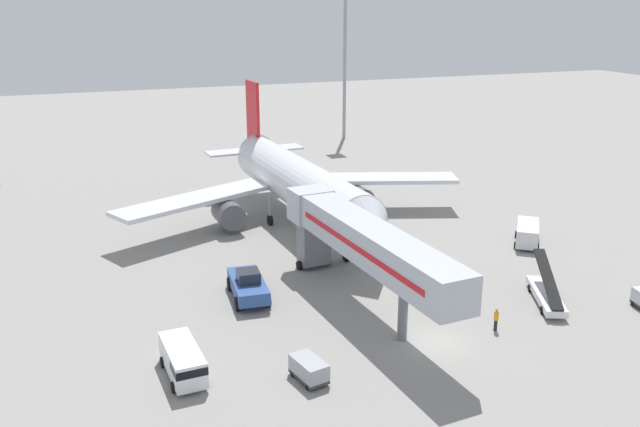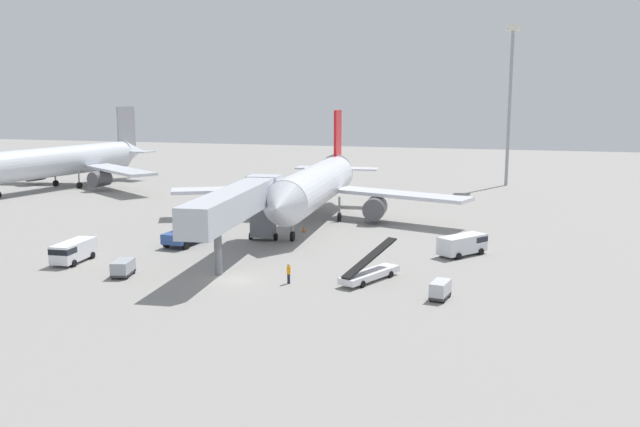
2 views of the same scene
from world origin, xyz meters
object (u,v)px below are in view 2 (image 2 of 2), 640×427
(airplane_at_gate, at_px, (316,186))
(baggage_cart_mid_right, at_px, (123,267))
(pushback_tug, at_px, (186,234))
(safety_cone_alpha, at_px, (304,229))
(service_van_rear_left, at_px, (463,244))
(baggage_cart_far_center, at_px, (440,289))
(jet_bridge, at_px, (239,204))
(ground_crew_worker_foreground, at_px, (289,273))
(service_van_mid_center, at_px, (73,251))
(belt_loader_truck, at_px, (370,272))
(apron_light_mast, at_px, (511,76))
(airplane_background, at_px, (64,161))

(airplane_at_gate, bearing_deg, baggage_cart_mid_right, -107.32)
(pushback_tug, distance_m, safety_cone_alpha, 14.28)
(service_van_rear_left, xyz_separation_m, baggage_cart_mid_right, (-28.68, -16.28, -0.37))
(airplane_at_gate, xyz_separation_m, baggage_cart_far_center, (18.53, -29.81, -3.74))
(jet_bridge, distance_m, ground_crew_worker_foreground, 11.67)
(baggage_cart_far_center, distance_m, safety_cone_alpha, 29.13)
(jet_bridge, xyz_separation_m, safety_cone_alpha, (2.38, 13.92, -5.05))
(airplane_at_gate, bearing_deg, service_van_mid_center, -121.77)
(airplane_at_gate, relative_size, belt_loader_truck, 5.57)
(ground_crew_worker_foreground, relative_size, safety_cone_alpha, 2.47)
(pushback_tug, bearing_deg, service_van_rear_left, 5.80)
(belt_loader_truck, height_order, apron_light_mast, apron_light_mast)
(airplane_at_gate, relative_size, service_van_rear_left, 7.09)
(pushback_tug, relative_size, belt_loader_truck, 0.90)
(jet_bridge, relative_size, ground_crew_worker_foreground, 13.43)
(pushback_tug, xyz_separation_m, airplane_background, (-40.12, 35.49, 3.41))
(service_van_mid_center, distance_m, ground_crew_worker_foreground, 22.37)
(airplane_at_gate, distance_m, airplane_background, 53.30)
(belt_loader_truck, distance_m, service_van_rear_left, 14.01)
(belt_loader_truck, bearing_deg, ground_crew_worker_foreground, -157.85)
(jet_bridge, xyz_separation_m, belt_loader_truck, (14.04, -5.07, -4.63))
(service_van_rear_left, distance_m, baggage_cart_far_center, 15.87)
(jet_bridge, relative_size, apron_light_mast, 0.86)
(service_van_rear_left, bearing_deg, ground_crew_worker_foreground, -133.01)
(service_van_rear_left, bearing_deg, airplane_at_gate, 144.04)
(baggage_cart_far_center, distance_m, baggage_cart_mid_right, 27.96)
(service_van_rear_left, height_order, baggage_cart_mid_right, service_van_rear_left)
(apron_light_mast, bearing_deg, safety_cone_alpha, -114.62)
(apron_light_mast, bearing_deg, service_van_rear_left, -93.74)
(ground_crew_worker_foreground, height_order, airplane_background, airplane_background)
(belt_loader_truck, relative_size, safety_cone_alpha, 9.81)
(baggage_cart_far_center, bearing_deg, baggage_cart_mid_right, -179.12)
(pushback_tug, distance_m, service_van_mid_center, 12.28)
(ground_crew_worker_foreground, bearing_deg, baggage_cart_far_center, -5.13)
(jet_bridge, bearing_deg, service_van_rear_left, 18.16)
(service_van_mid_center, distance_m, baggage_cart_mid_right, 8.00)
(baggage_cart_far_center, height_order, ground_crew_worker_foreground, ground_crew_worker_foreground)
(jet_bridge, height_order, belt_loader_truck, jet_bridge)
(airplane_background, bearing_deg, jet_bridge, -39.45)
(airplane_at_gate, relative_size, safety_cone_alpha, 54.70)
(airplane_at_gate, bearing_deg, pushback_tug, -120.19)
(baggage_cart_far_center, bearing_deg, apron_light_mast, 86.51)
(service_van_mid_center, bearing_deg, ground_crew_worker_foreground, -4.06)
(airplane_at_gate, height_order, pushback_tug, airplane_at_gate)
(ground_crew_worker_foreground, relative_size, apron_light_mast, 0.06)
(service_van_mid_center, relative_size, airplane_background, 0.13)
(safety_cone_alpha, bearing_deg, jet_bridge, -99.70)
(safety_cone_alpha, height_order, apron_light_mast, apron_light_mast)
(belt_loader_truck, height_order, safety_cone_alpha, belt_loader_truck)
(jet_bridge, relative_size, safety_cone_alpha, 33.17)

